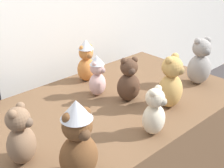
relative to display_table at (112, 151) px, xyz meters
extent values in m
cube|color=brown|center=(0.00, 0.00, 0.00)|extent=(1.57, 0.94, 0.70)
ellipsoid|color=gray|center=(0.60, -0.19, 0.45)|extent=(0.20, 0.18, 0.20)
sphere|color=gray|center=(0.60, -0.19, 0.60)|extent=(0.12, 0.12, 0.12)
sphere|color=gray|center=(0.56, -0.18, 0.64)|extent=(0.04, 0.04, 0.04)
sphere|color=gray|center=(0.63, -0.20, 0.64)|extent=(0.04, 0.04, 0.04)
sphere|color=slate|center=(0.58, -0.24, 0.58)|extent=(0.05, 0.05, 0.05)
ellipsoid|color=beige|center=(-0.06, -0.36, 0.43)|extent=(0.15, 0.14, 0.16)
sphere|color=beige|center=(-0.06, -0.36, 0.55)|extent=(0.09, 0.09, 0.09)
sphere|color=beige|center=(-0.09, -0.37, 0.58)|extent=(0.04, 0.04, 0.04)
sphere|color=beige|center=(-0.03, -0.35, 0.58)|extent=(0.04, 0.04, 0.04)
sphere|color=#ABA08A|center=(-0.05, -0.40, 0.54)|extent=(0.04, 0.04, 0.04)
ellipsoid|color=#D17F3D|center=(0.09, 0.34, 0.43)|extent=(0.14, 0.12, 0.16)
sphere|color=#D17F3D|center=(0.09, 0.34, 0.55)|extent=(0.09, 0.09, 0.09)
sphere|color=#D17F3D|center=(0.06, 0.35, 0.58)|extent=(0.04, 0.04, 0.04)
sphere|color=#D17F3D|center=(0.12, 0.34, 0.58)|extent=(0.04, 0.04, 0.04)
sphere|color=#A06536|center=(0.09, 0.30, 0.54)|extent=(0.04, 0.04, 0.04)
cone|color=silver|center=(0.09, 0.34, 0.60)|extent=(0.10, 0.10, 0.06)
ellipsoid|color=brown|center=(-0.51, -0.36, 0.45)|extent=(0.17, 0.15, 0.19)
sphere|color=brown|center=(-0.51, -0.36, 0.59)|extent=(0.12, 0.12, 0.12)
sphere|color=brown|center=(-0.55, -0.36, 0.64)|extent=(0.04, 0.04, 0.04)
sphere|color=brown|center=(-0.48, -0.37, 0.64)|extent=(0.04, 0.04, 0.04)
sphere|color=brown|center=(-0.52, -0.41, 0.58)|extent=(0.05, 0.05, 0.05)
cone|color=silver|center=(-0.51, -0.36, 0.66)|extent=(0.12, 0.12, 0.08)
ellipsoid|color=beige|center=(0.01, 0.14, 0.42)|extent=(0.14, 0.13, 0.14)
sphere|color=beige|center=(0.01, 0.14, 0.53)|extent=(0.08, 0.08, 0.08)
sphere|color=beige|center=(-0.02, 0.13, 0.56)|extent=(0.03, 0.03, 0.03)
sphere|color=beige|center=(0.03, 0.14, 0.56)|extent=(0.03, 0.03, 0.03)
sphere|color=#A88783|center=(0.02, 0.10, 0.52)|extent=(0.04, 0.04, 0.04)
cone|color=silver|center=(0.01, 0.14, 0.58)|extent=(0.09, 0.09, 0.06)
ellipsoid|color=tan|center=(0.21, -0.25, 0.45)|extent=(0.18, 0.16, 0.19)
sphere|color=tan|center=(0.21, -0.25, 0.59)|extent=(0.12, 0.12, 0.12)
sphere|color=tan|center=(0.18, -0.25, 0.64)|extent=(0.04, 0.04, 0.04)
sphere|color=tan|center=(0.25, -0.24, 0.64)|extent=(0.04, 0.04, 0.04)
sphere|color=olive|center=(0.22, -0.29, 0.58)|extent=(0.05, 0.05, 0.05)
ellipsoid|color=#4C3323|center=(0.09, -0.04, 0.44)|extent=(0.17, 0.16, 0.17)
sphere|color=#4C3323|center=(0.09, -0.04, 0.56)|extent=(0.10, 0.10, 0.10)
sphere|color=#4C3323|center=(0.06, -0.03, 0.60)|extent=(0.04, 0.04, 0.04)
sphere|color=#4C3323|center=(0.12, -0.05, 0.60)|extent=(0.04, 0.04, 0.04)
sphere|color=#412E23|center=(0.07, -0.08, 0.55)|extent=(0.04, 0.04, 0.04)
ellipsoid|color=#7F6047|center=(-0.63, -0.12, 0.44)|extent=(0.18, 0.17, 0.17)
sphere|color=#7F6047|center=(-0.63, -0.12, 0.56)|extent=(0.10, 0.10, 0.10)
sphere|color=#7F6047|center=(-0.66, -0.14, 0.60)|extent=(0.04, 0.04, 0.04)
sphere|color=#7F6047|center=(-0.61, -0.10, 0.60)|extent=(0.04, 0.04, 0.04)
sphere|color=brown|center=(-0.61, -0.16, 0.55)|extent=(0.04, 0.04, 0.04)
camera|label=1|loc=(-1.08, -1.16, 1.23)|focal=49.86mm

